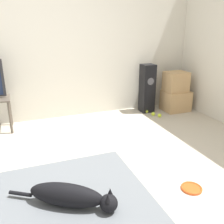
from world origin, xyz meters
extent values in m
plane|color=#BCB29E|center=(0.00, 0.00, 0.00)|extent=(12.00, 12.00, 0.00)
cube|color=beige|center=(0.00, 2.10, 1.27)|extent=(8.00, 0.06, 2.55)
cube|color=slate|center=(-0.25, -0.14, 0.01)|extent=(1.58, 1.35, 0.01)
ellipsoid|color=black|center=(-0.23, -0.25, 0.12)|extent=(0.67, 0.52, 0.22)
sphere|color=black|center=(0.09, -0.45, 0.09)|extent=(0.16, 0.16, 0.16)
cone|color=black|center=(0.12, -0.42, 0.18)|extent=(0.05, 0.05, 0.07)
cone|color=black|center=(0.07, -0.49, 0.18)|extent=(0.05, 0.05, 0.07)
cylinder|color=black|center=(-0.61, 0.00, 0.06)|extent=(0.20, 0.15, 0.03)
cylinder|color=#DB511E|center=(0.96, -0.44, 0.01)|extent=(0.20, 0.20, 0.02)
torus|color=#DB511E|center=(0.96, -0.44, 0.02)|extent=(0.21, 0.21, 0.02)
cube|color=tan|center=(2.21, 1.66, 0.18)|extent=(0.46, 0.38, 0.37)
cube|color=tan|center=(2.19, 1.68, 0.55)|extent=(0.39, 0.33, 0.36)
cube|color=black|center=(1.67, 1.81, 0.44)|extent=(0.23, 0.23, 0.87)
cylinder|color=#4C4C51|center=(1.67, 1.69, 0.59)|extent=(0.13, 0.00, 0.13)
cylinder|color=brown|center=(-0.67, 1.63, 0.24)|extent=(0.04, 0.04, 0.49)
cylinder|color=brown|center=(-0.67, 1.98, 0.24)|extent=(0.04, 0.04, 0.49)
sphere|color=#C6E033|center=(1.63, 1.72, 0.03)|extent=(0.07, 0.07, 0.07)
sphere|color=#C6E033|center=(1.67, 1.54, 0.03)|extent=(0.07, 0.07, 0.07)
sphere|color=#C6E033|center=(1.73, 1.43, 0.03)|extent=(0.07, 0.07, 0.07)
camera|label=1|loc=(-0.51, -2.09, 1.52)|focal=40.00mm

